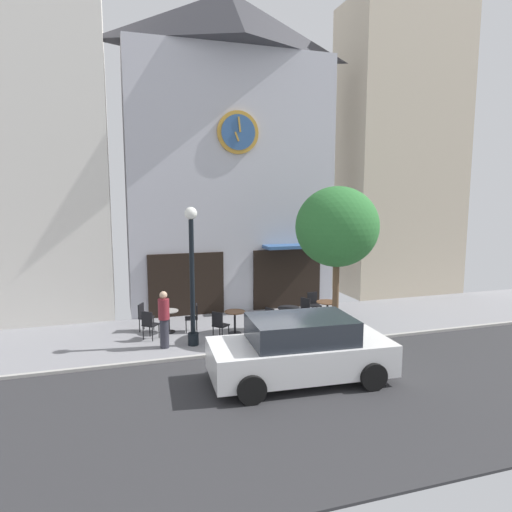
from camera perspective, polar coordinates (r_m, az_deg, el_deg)
The scene contains 19 objects.
ground_plane at distance 12.23m, azimuth 2.47°, elevation -13.47°, with size 29.50×10.89×0.13m.
clock_building at distance 17.85m, azimuth -3.28°, elevation 13.32°, with size 7.86×3.46×11.87m.
neighbor_building_left at distance 18.68m, azimuth -29.24°, elevation 15.00°, with size 6.80×4.03×14.11m.
neighbor_building_right at distance 21.53m, azimuth 17.68°, elevation 12.31°, with size 5.25×3.02×12.45m.
street_lamp at distance 13.14m, azimuth -8.11°, elevation -2.55°, with size 0.36×0.36×4.06m.
street_tree at distance 14.06m, azimuth 10.26°, elevation 3.62°, with size 2.61×2.35×4.67m.
cafe_table_center_left at distance 14.83m, azimuth -11.02°, elevation -7.69°, with size 0.63×0.63×0.72m.
cafe_table_near_curb at distance 14.44m, azimuth -2.70°, elevation -7.89°, with size 0.67×0.67×0.73m.
cafe_table_center at distance 14.91m, azimuth 4.18°, elevation -7.31°, with size 0.72×0.72×0.73m.
cafe_table_center_right at distance 15.79m, azimuth 9.04°, elevation -6.44°, with size 0.76×0.76×0.75m.
cafe_chair_near_lamp at distance 15.14m, azimuth -14.02°, elevation -7.27°, with size 0.54×0.54×0.90m.
cafe_chair_mid_row at distance 16.45m, azimuth 7.28°, elevation -5.88°, with size 0.41×0.41×0.90m.
cafe_chair_curbside at distance 14.24m, azimuth 2.04°, elevation -8.01°, with size 0.53×0.53×0.90m.
cafe_chair_under_awning at distance 15.50m, azimuth 6.07°, elevation -6.72°, with size 0.55×0.55×0.90m.
cafe_chair_facing_wall at distance 14.22m, azimuth -13.39°, elevation -8.24°, with size 0.56×0.56×0.90m.
cafe_chair_right_end at distance 14.76m, azimuth -7.89°, elevation -7.50°, with size 0.45×0.45×0.90m.
cafe_chair_left_end at distance 13.83m, azimuth -4.68°, elevation -8.52°, with size 0.56×0.56×0.90m.
pedestrian_maroon at distance 13.32m, azimuth -11.58°, elevation -7.80°, with size 0.43×0.43×1.67m.
parked_car_white at distance 10.95m, azimuth 5.69°, elevation -11.73°, with size 4.40×2.22×1.55m.
Camera 1 is at (-3.88, -11.64, 4.43)m, focal length 31.56 mm.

